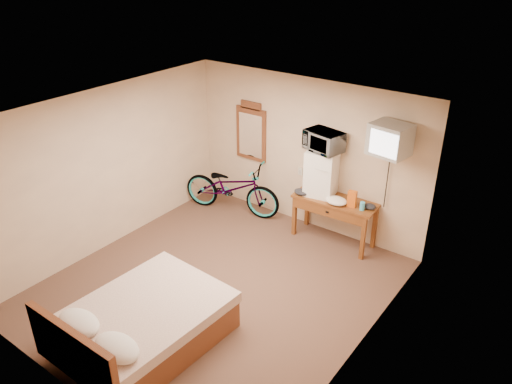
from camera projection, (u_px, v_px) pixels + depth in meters
room at (213, 209)px, 6.42m from camera, size 4.60×4.64×2.50m
desk at (334, 207)px, 7.77m from camera, size 1.34×0.58×0.75m
mini_fridge at (322, 173)px, 7.74m from camera, size 0.51×0.50×0.73m
microwave at (324, 141)px, 7.51m from camera, size 0.63×0.50×0.31m
snack_bag at (352, 199)px, 7.47m from camera, size 0.14×0.09×0.26m
blue_cup at (362, 206)px, 7.40m from camera, size 0.07×0.07×0.13m
cloth_cream at (336, 201)px, 7.58m from camera, size 0.34×0.26×0.10m
cloth_dark_a at (302, 192)px, 7.86m from camera, size 0.25×0.18×0.09m
cloth_dark_b at (370, 207)px, 7.44m from camera, size 0.18×0.15×0.08m
crt_television at (390, 139)px, 6.80m from camera, size 0.57×0.63×0.45m
wall_mirror at (251, 132)px, 8.57m from camera, size 0.61×0.04×1.04m
bicycle at (232, 187)px, 8.74m from camera, size 1.89×1.02×0.94m
bed at (140, 326)px, 5.85m from camera, size 1.51×1.97×0.90m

